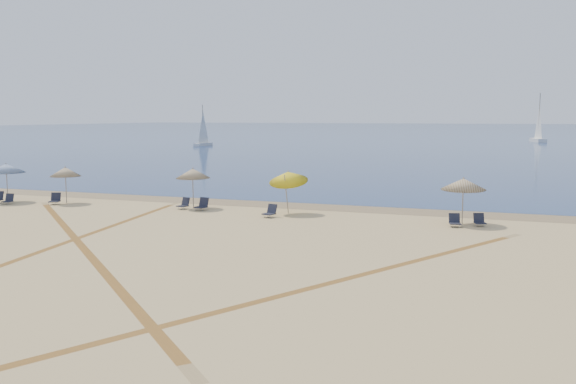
# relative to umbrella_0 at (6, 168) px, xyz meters

# --- Properties ---
(ocean) EXTENTS (500.00, 500.00, 0.00)m
(ocean) POSITION_rel_umbrella_0_xyz_m (18.20, 205.44, -2.07)
(ocean) COLOR #0C2151
(ocean) RESTS_ON ground
(wet_sand) EXTENTS (500.00, 500.00, 0.00)m
(wet_sand) POSITION_rel_umbrella_0_xyz_m (18.20, 4.44, -2.07)
(wet_sand) COLOR olive
(wet_sand) RESTS_ON ground
(umbrella_0) EXTENTS (2.29, 2.29, 2.42)m
(umbrella_0) POSITION_rel_umbrella_0_xyz_m (0.00, 0.00, 0.00)
(umbrella_0) COLOR gray
(umbrella_0) RESTS_ON ground
(umbrella_1) EXTENTS (1.86, 1.86, 2.26)m
(umbrella_1) POSITION_rel_umbrella_0_xyz_m (3.82, 0.70, -0.16)
(umbrella_1) COLOR gray
(umbrella_1) RESTS_ON ground
(umbrella_2) EXTENTS (1.97, 1.98, 2.35)m
(umbrella_2) POSITION_rel_umbrella_0_xyz_m (12.05, 1.50, -0.07)
(umbrella_2) COLOR gray
(umbrella_2) RESTS_ON ground
(umbrella_3) EXTENTS (2.12, 2.19, 2.60)m
(umbrella_3) POSITION_rel_umbrella_0_xyz_m (17.88, 1.37, -0.06)
(umbrella_3) COLOR gray
(umbrella_3) RESTS_ON ground
(umbrella_4) EXTENTS (2.17, 2.19, 2.32)m
(umbrella_4) POSITION_rel_umbrella_0_xyz_m (27.05, 1.08, -0.10)
(umbrella_4) COLOR gray
(umbrella_4) RESTS_ON ground
(chair_1) EXTENTS (0.60, 0.67, 0.62)m
(chair_1) POSITION_rel_umbrella_0_xyz_m (0.74, -0.73, -1.81)
(chair_1) COLOR black
(chair_1) RESTS_ON ground
(chair_2) EXTENTS (0.77, 0.82, 0.69)m
(chair_2) POSITION_rel_umbrella_0_xyz_m (3.47, 0.11, -1.78)
(chair_2) COLOR black
(chair_2) RESTS_ON ground
(chair_3) EXTENTS (0.69, 0.75, 0.64)m
(chair_3) POSITION_rel_umbrella_0_xyz_m (11.70, 1.01, -1.79)
(chair_3) COLOR black
(chair_3) RESTS_ON ground
(chair_4) EXTENTS (0.71, 0.79, 0.71)m
(chair_4) POSITION_rel_umbrella_0_xyz_m (12.93, 0.89, -1.76)
(chair_4) COLOR black
(chair_4) RESTS_ON ground
(chair_5) EXTENTS (0.73, 0.79, 0.68)m
(chair_5) POSITION_rel_umbrella_0_xyz_m (17.40, -0.08, -1.78)
(chair_5) COLOR black
(chair_5) RESTS_ON ground
(chair_6) EXTENTS (0.65, 0.72, 0.63)m
(chair_6) POSITION_rel_umbrella_0_xyz_m (26.76, 0.20, -1.80)
(chair_6) COLOR black
(chair_6) RESTS_ON ground
(chair_7) EXTENTS (0.67, 0.72, 0.61)m
(chair_7) POSITION_rel_umbrella_0_xyz_m (27.87, 0.78, -1.81)
(chair_7) COLOR black
(chair_7) RESTS_ON ground
(sailboat_0) EXTENTS (1.41, 4.89, 7.21)m
(sailboat_0) POSITION_rel_umbrella_0_xyz_m (-21.39, 68.47, 0.11)
(sailboat_0) COLOR white
(sailboat_0) RESTS_ON ocean
(sailboat_1) EXTENTS (3.09, 6.82, 9.85)m
(sailboat_1) POSITION_rel_umbrella_0_xyz_m (35.30, 105.60, 0.90)
(sailboat_1) COLOR white
(sailboat_1) RESTS_ON ocean
(tire_tracks) EXTENTS (49.25, 43.73, 0.00)m
(tire_tracks) POSITION_rel_umbrella_0_xyz_m (15.81, -11.52, -2.08)
(tire_tracks) COLOR tan
(tire_tracks) RESTS_ON ground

